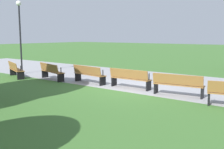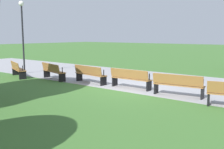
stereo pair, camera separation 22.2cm
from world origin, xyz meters
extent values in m
plane|color=#3D6B2D|center=(0.00, 0.00, 0.00)|extent=(120.00, 120.00, 0.00)
cube|color=#939399|center=(0.00, 2.37, 0.00)|extent=(37.99, 6.37, 0.01)
cube|color=#996633|center=(-6.93, -1.28, 0.45)|extent=(2.02, 1.12, 0.04)
cube|color=#996633|center=(-7.00, -1.47, 0.69)|extent=(1.90, 0.81, 0.40)
cube|color=black|center=(-7.81, -0.95, 0.21)|extent=(0.19, 0.37, 0.43)
cylinder|color=black|center=(-7.80, -0.93, 0.61)|extent=(0.06, 0.06, 0.30)
cube|color=black|center=(-6.06, -1.62, 0.21)|extent=(0.19, 0.37, 0.43)
cylinder|color=black|center=(-6.05, -1.60, 0.61)|extent=(0.06, 0.06, 0.30)
cube|color=#996633|center=(-4.68, -0.57, 0.45)|extent=(2.04, 0.91, 0.04)
cube|color=#996633|center=(-4.73, -0.77, 0.69)|extent=(1.96, 0.58, 0.40)
cube|color=black|center=(-5.59, -0.35, 0.21)|extent=(0.15, 0.38, 0.43)
cylinder|color=black|center=(-5.58, -0.33, 0.61)|extent=(0.05, 0.05, 0.30)
cube|color=black|center=(-3.77, -0.80, 0.21)|extent=(0.15, 0.38, 0.43)
cylinder|color=black|center=(-3.77, -0.78, 0.61)|extent=(0.05, 0.05, 0.30)
cube|color=#996633|center=(-2.36, -0.14, 0.45)|extent=(2.03, 0.68, 0.04)
cube|color=#996633|center=(-2.38, -0.34, 0.69)|extent=(1.99, 0.35, 0.40)
cube|color=black|center=(-3.29, -0.03, 0.21)|extent=(0.11, 0.38, 0.43)
cylinder|color=black|center=(-3.28, -0.01, 0.61)|extent=(0.05, 0.05, 0.30)
cube|color=black|center=(-1.43, -0.26, 0.21)|extent=(0.11, 0.38, 0.43)
cylinder|color=black|center=(-1.43, -0.24, 0.61)|extent=(0.05, 0.05, 0.30)
cube|color=#996633|center=(0.00, 0.00, 0.45)|extent=(1.99, 0.44, 0.04)
cube|color=#996633|center=(0.00, -0.20, 0.69)|extent=(1.99, 0.10, 0.40)
cube|color=black|center=(-0.94, 0.00, 0.21)|extent=(0.06, 0.37, 0.43)
cylinder|color=black|center=(-0.94, 0.02, 0.61)|extent=(0.04, 0.04, 0.30)
cube|color=black|center=(0.94, 0.00, 0.21)|extent=(0.06, 0.37, 0.43)
cylinder|color=black|center=(0.94, 0.02, 0.61)|extent=(0.04, 0.04, 0.30)
cube|color=#996633|center=(2.36, -0.14, 0.45)|extent=(2.03, 0.68, 0.04)
cube|color=#996633|center=(2.38, -0.34, 0.69)|extent=(1.99, 0.35, 0.40)
cube|color=black|center=(1.43, -0.26, 0.21)|extent=(0.11, 0.38, 0.43)
cylinder|color=black|center=(1.43, -0.24, 0.61)|extent=(0.05, 0.05, 0.30)
cube|color=black|center=(3.29, -0.03, 0.21)|extent=(0.11, 0.38, 0.43)
cylinder|color=black|center=(3.28, -0.01, 0.61)|extent=(0.05, 0.05, 0.30)
cube|color=black|center=(3.77, -0.80, 0.21)|extent=(0.15, 0.38, 0.43)
cylinder|color=black|center=(3.77, -0.78, 0.61)|extent=(0.05, 0.05, 0.30)
cylinder|color=black|center=(-8.01, -0.20, 2.09)|extent=(0.10, 0.10, 4.18)
sphere|color=white|center=(-8.01, -0.20, 4.32)|extent=(0.32, 0.32, 0.32)
camera|label=1|loc=(6.52, -10.07, 2.41)|focal=42.76mm
camera|label=2|loc=(6.69, -9.93, 2.41)|focal=42.76mm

